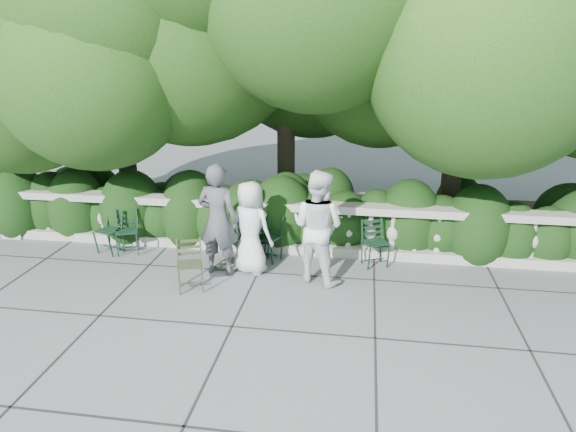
# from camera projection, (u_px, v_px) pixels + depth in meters

# --- Properties ---
(ground) EXTENTS (90.00, 90.00, 0.00)m
(ground) POSITION_uv_depth(u_px,v_px,m) (279.00, 296.00, 8.11)
(ground) COLOR #5A5D62
(ground) RESTS_ON ground
(balustrade) EXTENTS (12.00, 0.44, 1.00)m
(balustrade) POSITION_uv_depth(u_px,v_px,m) (294.00, 228.00, 9.63)
(balustrade) COLOR #9E998E
(balustrade) RESTS_ON ground
(shrub_hedge) EXTENTS (15.00, 2.60, 1.70)m
(shrub_hedge) POSITION_uv_depth(u_px,v_px,m) (302.00, 230.00, 10.91)
(shrub_hedge) COLOR black
(shrub_hedge) RESTS_ON ground
(tree_canopy) EXTENTS (15.04, 6.52, 6.78)m
(tree_canopy) POSITION_uv_depth(u_px,v_px,m) (341.00, 33.00, 9.70)
(tree_canopy) COLOR #3F3023
(tree_canopy) RESTS_ON ground
(chair_a) EXTENTS (0.57, 0.59, 0.84)m
(chair_a) POSITION_uv_depth(u_px,v_px,m) (106.00, 255.00, 9.64)
(chair_a) COLOR black
(chair_a) RESTS_ON ground
(chair_b) EXTENTS (0.58, 0.60, 0.84)m
(chair_b) POSITION_uv_depth(u_px,v_px,m) (129.00, 256.00, 9.60)
(chair_b) COLOR black
(chair_b) RESTS_ON ground
(chair_c) EXTENTS (0.59, 0.61, 0.84)m
(chair_c) POSITION_uv_depth(u_px,v_px,m) (264.00, 263.00, 9.32)
(chair_c) COLOR black
(chair_c) RESTS_ON ground
(chair_d) EXTENTS (0.57, 0.60, 0.84)m
(chair_d) POSITION_uv_depth(u_px,v_px,m) (251.00, 263.00, 9.32)
(chair_d) COLOR black
(chair_d) RESTS_ON ground
(chair_e) EXTENTS (0.59, 0.61, 0.84)m
(chair_e) POSITION_uv_depth(u_px,v_px,m) (377.00, 269.00, 9.07)
(chair_e) COLOR black
(chair_e) RESTS_ON ground
(chair_weathered) EXTENTS (0.58, 0.60, 0.84)m
(chair_weathered) POSITION_uv_depth(u_px,v_px,m) (192.00, 294.00, 8.18)
(chair_weathered) COLOR black
(chair_weathered) RESTS_ON ground
(person_businessman) EXTENTS (0.93, 0.79, 1.62)m
(person_businessman) POSITION_uv_depth(u_px,v_px,m) (251.00, 228.00, 8.72)
(person_businessman) COLOR silver
(person_businessman) RESTS_ON ground
(person_woman_grey) EXTENTS (0.77, 0.56, 1.94)m
(person_woman_grey) POSITION_uv_depth(u_px,v_px,m) (218.00, 220.00, 8.62)
(person_woman_grey) COLOR #434448
(person_woman_grey) RESTS_ON ground
(person_casual_man) EXTENTS (1.14, 1.04, 1.90)m
(person_casual_man) POSITION_uv_depth(u_px,v_px,m) (318.00, 227.00, 8.37)
(person_casual_man) COLOR white
(person_casual_man) RESTS_ON ground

